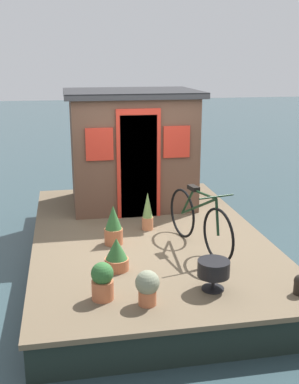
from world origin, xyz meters
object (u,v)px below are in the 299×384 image
at_px(bicycle, 199,221).
at_px(charcoal_grill, 214,269).
at_px(potted_plant_rosemary, 102,281).
at_px(houseboat_cabin, 131,148).
at_px(potted_plant_geranium, 148,212).
at_px(potted_plant_lavender, 113,226).
at_px(potted_plant_sage, 147,286).
at_px(potted_plant_mint, 117,255).

relative_size(bicycle, charcoal_grill, 4.57).
bearing_deg(potted_plant_rosemary, charcoal_grill, -90.44).
xyz_separation_m(houseboat_cabin, potted_plant_rosemary, (-3.52, 0.85, -0.81)).
bearing_deg(charcoal_grill, potted_plant_rosemary, 89.56).
xyz_separation_m(potted_plant_geranium, potted_plant_lavender, (-0.50, 0.58, -0.01)).
distance_m(potted_plant_sage, potted_plant_lavender, 1.80).
bearing_deg(charcoal_grill, potted_plant_lavender, 31.27).
bearing_deg(charcoal_grill, potted_plant_sage, 103.90).
bearing_deg(potted_plant_rosemary, houseboat_cabin, -13.52).
distance_m(potted_plant_lavender, potted_plant_rosemary, 1.61).
relative_size(bicycle, potted_plant_rosemary, 3.93).
height_order(potted_plant_sage, charcoal_grill, potted_plant_sage).
bearing_deg(bicycle, potted_plant_mint, 111.90).
relative_size(houseboat_cabin, charcoal_grill, 6.20).
xyz_separation_m(potted_plant_sage, charcoal_grill, (0.20, -0.80, 0.04)).
relative_size(potted_plant_lavender, potted_plant_rosemary, 1.33).
relative_size(houseboat_cabin, potted_plant_lavender, 4.01).
bearing_deg(potted_plant_lavender, potted_plant_geranium, -49.61).
bearing_deg(potted_plant_sage, potted_plant_lavender, 5.31).
bearing_deg(bicycle, potted_plant_lavender, 71.67).
height_order(potted_plant_mint, charcoal_grill, potted_plant_mint).
relative_size(bicycle, potted_plant_lavender, 2.96).
xyz_separation_m(potted_plant_sage, potted_plant_mint, (0.93, 0.22, -0.01)).
xyz_separation_m(potted_plant_mint, potted_plant_lavender, (0.86, -0.06, 0.07)).
relative_size(houseboat_cabin, potted_plant_mint, 5.45).
bearing_deg(houseboat_cabin, potted_plant_rosemary, 166.48).
distance_m(houseboat_cabin, charcoal_grill, 3.64).
height_order(potted_plant_geranium, charcoal_grill, potted_plant_geranium).
distance_m(potted_plant_geranium, potted_plant_lavender, 0.77).
bearing_deg(potted_plant_sage, potted_plant_mint, 13.54).
bearing_deg(potted_plant_geranium, houseboat_cabin, 1.29).
bearing_deg(potted_plant_geranium, potted_plant_lavender, 130.39).
xyz_separation_m(potted_plant_geranium, potted_plant_sage, (-2.29, 0.42, -0.07)).
xyz_separation_m(houseboat_cabin, charcoal_grill, (-3.53, -0.42, -0.78)).
bearing_deg(bicycle, houseboat_cabin, 14.43).
relative_size(potted_plant_lavender, charcoal_grill, 1.55).
xyz_separation_m(potted_plant_mint, charcoal_grill, (-0.73, -1.03, 0.05)).
height_order(houseboat_cabin, potted_plant_rosemary, houseboat_cabin).
bearing_deg(potted_plant_sage, potted_plant_geranium, -10.31).
distance_m(houseboat_cabin, potted_plant_sage, 3.84).
relative_size(houseboat_cabin, potted_plant_sage, 5.90).
relative_size(potted_plant_sage, potted_plant_mint, 0.93).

